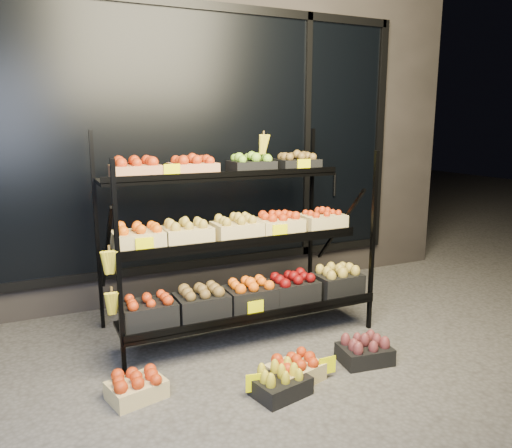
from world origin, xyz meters
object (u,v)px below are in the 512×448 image
floor_crate_left (136,386)px  floor_crate_midleft (281,382)px  floor_crate_midright (295,369)px  display_rack (237,240)px

floor_crate_left → floor_crate_midleft: floor_crate_midleft is taller
floor_crate_midleft → floor_crate_midright: bearing=21.9°
floor_crate_left → floor_crate_midleft: 0.92m
floor_crate_left → floor_crate_midleft: bearing=-36.4°
floor_crate_left → floor_crate_midright: size_ratio=0.97×
floor_crate_midleft → display_rack: bearing=70.1°
floor_crate_midleft → floor_crate_midright: same height
display_rack → floor_crate_left: size_ratio=5.64×
display_rack → floor_crate_midleft: display_rack is taller
floor_crate_left → floor_crate_midright: bearing=-26.7°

